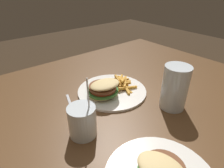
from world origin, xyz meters
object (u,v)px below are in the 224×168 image
object	(u,v)px
juice_glass	(82,122)
spoon	(73,111)
meal_plate_near	(109,89)
beer_glass	(174,89)

from	to	relation	value
juice_glass	spoon	distance (m)	0.13
juice_glass	spoon	world-z (taller)	juice_glass
meal_plate_near	spoon	xyz separation A→B (m)	(0.18, 0.01, -0.02)
meal_plate_near	beer_glass	xyz separation A→B (m)	(-0.13, 0.22, 0.05)
beer_glass	meal_plate_near	bearing A→B (deg)	-58.88
juice_glass	spoon	size ratio (longest dim) A/B	1.22
beer_glass	spoon	distance (m)	0.38
juice_glass	spoon	bearing A→B (deg)	-103.48
beer_glass	juice_glass	bearing A→B (deg)	-14.93
beer_glass	spoon	size ratio (longest dim) A/B	1.08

